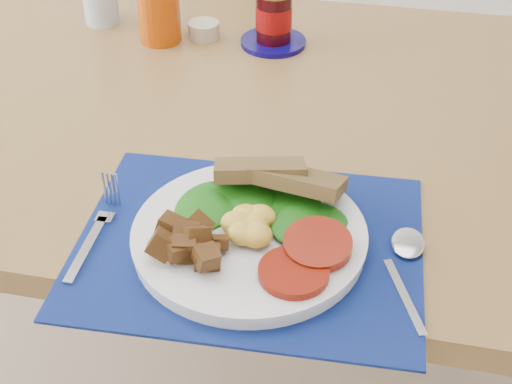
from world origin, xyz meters
TOP-DOWN VIEW (x-y plane):
  - table at (0.00, 0.20)m, footprint 1.40×0.90m
  - chair_far at (-0.05, 0.81)m, footprint 0.48×0.47m
  - placemat at (0.21, -0.14)m, footprint 0.44×0.36m
  - breakfast_plate at (0.21, -0.15)m, footprint 0.29×0.29m
  - fork at (0.02, -0.16)m, footprint 0.02×0.17m
  - spoon at (0.41, -0.13)m, footprint 0.06×0.18m
  - juice_glass at (-0.08, 0.40)m, footprint 0.08×0.08m
  - ramekin at (-0.00, 0.42)m, footprint 0.06×0.06m
  - jam_on_saucer at (0.13, 0.42)m, footprint 0.12×0.12m

SIDE VIEW (x-z plane):
  - chair_far at x=-0.05m, z-range 0.02..1.03m
  - table at x=0.00m, z-range 0.29..1.04m
  - placemat at x=0.21m, z-range 0.75..0.75m
  - fork at x=0.02m, z-range 0.75..0.76m
  - spoon at x=0.41m, z-range 0.75..0.76m
  - ramekin at x=0.00m, z-range 0.75..0.78m
  - breakfast_plate at x=0.21m, z-range 0.74..0.81m
  - jam_on_saucer at x=0.13m, z-range 0.74..0.85m
  - juice_glass at x=-0.08m, z-range 0.75..0.86m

